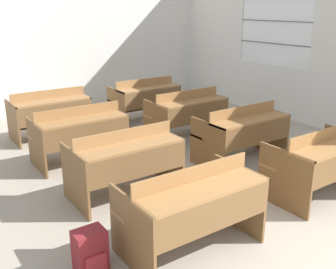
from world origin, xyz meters
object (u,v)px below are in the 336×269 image
at_px(bench_second_right, 243,131).
at_px(schoolbag, 90,251).
at_px(bench_third_left, 80,132).
at_px(bench_third_right, 187,112).
at_px(bench_front_right, 322,159).
at_px(bench_second_left, 125,160).
at_px(bench_front_left, 193,205).
at_px(bench_back_left, 50,111).
at_px(bench_back_right, 145,97).

bearing_deg(bench_second_right, schoolbag, -159.31).
xyz_separation_m(bench_third_left, bench_third_right, (1.92, -0.01, 0.00)).
bearing_deg(bench_second_right, bench_front_right, -90.21).
distance_m(bench_second_left, bench_second_right, 1.90).
xyz_separation_m(bench_front_left, schoolbag, (-0.90, 0.24, -0.27)).
bearing_deg(bench_second_left, bench_front_right, -34.35).
relative_size(bench_second_right, bench_third_left, 1.00).
bearing_deg(bench_front_right, schoolbag, 175.25).
distance_m(bench_third_left, bench_back_left, 1.33).
bearing_deg(bench_front_right, bench_third_right, 89.99).
bearing_deg(bench_back_left, bench_front_right, -64.30).
bearing_deg(bench_third_right, bench_front_left, -126.45).
distance_m(bench_third_left, bench_back_right, 2.32).
xyz_separation_m(bench_second_left, schoolbag, (-0.93, -1.06, -0.27)).
bearing_deg(bench_back_left, bench_second_right, -54.19).
relative_size(bench_third_left, schoolbag, 3.29).
bearing_deg(bench_second_left, schoolbag, -131.22).
distance_m(bench_front_right, bench_third_right, 2.59).
xyz_separation_m(bench_front_left, bench_third_left, (0.00, 2.61, 0.00)).
bearing_deg(bench_second_right, bench_back_right, 90.38).
height_order(bench_third_right, bench_back_right, same).
relative_size(bench_front_left, bench_back_left, 1.00).
distance_m(bench_front_left, bench_back_right, 4.37).
xyz_separation_m(bench_third_left, schoolbag, (-0.91, -2.37, -0.27)).
distance_m(bench_back_left, bench_back_right, 1.88).
distance_m(bench_front_right, bench_back_left, 4.36).
bearing_deg(bench_front_left, schoolbag, 165.06).
relative_size(bench_front_right, bench_third_right, 1.00).
distance_m(bench_front_right, bench_third_left, 3.23).
relative_size(bench_front_left, bench_second_right, 1.00).
distance_m(bench_front_left, bench_front_right, 1.92).
bearing_deg(bench_third_right, bench_back_left, 144.73).
distance_m(bench_second_left, bench_back_left, 2.64).
bearing_deg(bench_second_right, bench_third_left, 145.93).
bearing_deg(bench_second_left, bench_third_right, 34.43).
bearing_deg(bench_second_right, bench_front_left, -145.79).
relative_size(bench_second_right, bench_back_left, 1.00).
bearing_deg(bench_second_left, bench_back_left, 89.97).
height_order(bench_front_left, bench_back_right, same).
bearing_deg(schoolbag, bench_front_right, -4.75).
relative_size(bench_second_left, bench_back_left, 1.00).
distance_m(bench_second_right, bench_back_left, 3.24).
xyz_separation_m(bench_second_right, bench_third_left, (-1.92, 1.30, 0.00)).
xyz_separation_m(bench_front_left, bench_second_right, (1.92, 1.31, 0.00)).
height_order(bench_second_right, bench_back_right, same).
xyz_separation_m(bench_second_left, bench_back_right, (1.88, 2.63, 0.00)).
height_order(bench_third_right, schoolbag, bench_third_right).
height_order(bench_second_left, bench_back_right, same).
height_order(bench_second_right, bench_third_left, same).
bearing_deg(bench_back_left, bench_front_left, -90.39).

